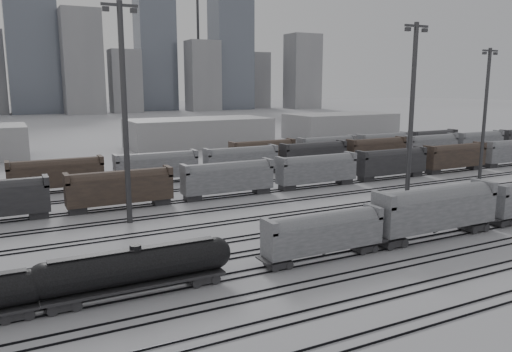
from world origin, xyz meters
name	(u,v)px	position (x,y,z in m)	size (l,w,h in m)	color
ground	(417,245)	(0.00, 0.00, 0.00)	(900.00, 900.00, 0.00)	silver
tracks	(327,210)	(0.00, 17.50, 0.08)	(220.00, 71.50, 0.16)	black
tank_car_b	(136,267)	(-31.33, 1.00, 2.48)	(17.34, 2.89, 4.29)	#242426
hopper_car_a	(324,232)	(-12.08, 1.00, 2.97)	(13.42, 2.67, 4.80)	#242426
hopper_car_b	(436,208)	(3.65, 1.00, 3.68)	(16.66, 3.31, 5.96)	#242426
light_mast_b	(124,109)	(-26.59, 24.04, 14.73)	(4.44, 0.71, 27.77)	#373739
light_mast_c	(412,111)	(12.36, 14.58, 13.97)	(4.21, 0.67, 26.33)	#373739
light_mast_d	(485,111)	(39.56, 23.76, 12.84)	(3.87, 0.62, 24.21)	#373739
bg_string_near	(317,171)	(8.00, 32.00, 2.80)	(151.00, 3.00, 5.60)	gray
bg_string_mid	(314,156)	(18.00, 48.00, 2.80)	(151.00, 3.00, 5.60)	#242426
bg_string_far	(356,147)	(35.50, 56.00, 2.80)	(66.00, 3.00, 5.60)	#4A3A2F
warehouse_mid	(199,132)	(10.00, 95.00, 4.00)	(40.00, 18.00, 8.00)	#9C9C9E
warehouse_right	(341,126)	(60.00, 95.00, 4.00)	(35.00, 18.00, 8.00)	#9C9C9E
skyline	(89,55)	(10.84, 280.00, 34.73)	(316.00, 22.40, 95.00)	gray
crane_left	(12,16)	(-28.74, 305.00, 57.39)	(42.00, 1.80, 100.00)	#373739
crane_right	(200,27)	(91.26, 305.00, 57.39)	(42.00, 1.80, 100.00)	#373739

